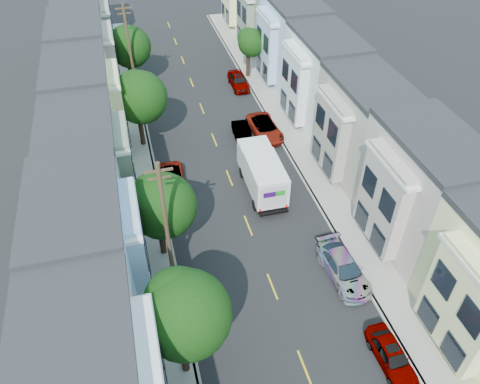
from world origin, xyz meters
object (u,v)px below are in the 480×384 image
at_px(tree_b, 184,315).
at_px(parked_right_c, 265,128).
at_px(tree_e, 129,47).
at_px(fedex_truck, 262,173).
at_px(utility_pole_near, 167,229).
at_px(parked_right_d, 238,81).
at_px(tree_c, 162,206).
at_px(parked_left_d, 172,181).
at_px(parked_right_a, 391,355).
at_px(utility_pole_far, 130,53).
at_px(tree_d, 140,98).
at_px(parked_left_c, 202,305).
at_px(tree_far_r, 251,43).
at_px(parked_right_b, 343,268).
at_px(lead_sedan, 242,134).

bearing_deg(tree_b, parked_right_c, 63.00).
xyz_separation_m(tree_e, fedex_truck, (8.51, -20.88, -2.80)).
distance_m(utility_pole_near, fedex_truck, 12.03).
distance_m(fedex_truck, parked_right_d, 18.02).
height_order(tree_c, parked_left_d, tree_c).
distance_m(fedex_truck, parked_right_c, 8.31).
relative_size(parked_left_d, parked_right_a, 1.12).
distance_m(utility_pole_far, parked_left_d, 16.56).
relative_size(tree_d, parked_left_c, 1.79).
bearing_deg(parked_left_c, tree_d, 92.95).
xyz_separation_m(tree_c, tree_far_r, (13.20, 24.86, -0.46)).
xyz_separation_m(tree_far_r, parked_left_c, (-11.79, -30.44, -3.40)).
relative_size(tree_d, parked_right_b, 1.42).
bearing_deg(parked_right_a, parked_right_b, 88.85).
bearing_deg(parked_right_b, utility_pole_far, 108.32).
relative_size(tree_c, tree_far_r, 1.20).
relative_size(parked_right_a, parked_right_b, 0.83).
relative_size(tree_far_r, utility_pole_far, 0.56).
relative_size(tree_b, tree_d, 1.04).
height_order(utility_pole_near, parked_right_a, utility_pole_near).
height_order(tree_d, parked_right_c, tree_d).
height_order(utility_pole_far, parked_right_d, utility_pole_far).
bearing_deg(tree_c, parked_right_a, -46.49).
height_order(tree_c, utility_pole_near, utility_pole_near).
bearing_deg(parked_left_c, tree_c, 102.95).
relative_size(parked_left_d, parked_right_b, 0.93).
height_order(tree_b, tree_e, tree_b).
bearing_deg(tree_b, utility_pole_near, 89.98).
bearing_deg(parked_left_d, tree_e, 97.04).
xyz_separation_m(tree_c, utility_pole_far, (0.00, 23.13, 0.68)).
bearing_deg(utility_pole_far, tree_e, 90.04).
bearing_deg(tree_b, parked_right_a, -12.83).
relative_size(tree_far_r, parked_left_c, 1.38).
distance_m(tree_d, fedex_truck, 12.85).
distance_m(tree_b, tree_d, 23.30).
relative_size(lead_sedan, parked_left_d, 0.84).
xyz_separation_m(tree_b, utility_pole_near, (0.00, 6.38, -0.04)).
height_order(parked_right_a, parked_right_c, parked_right_c).
distance_m(parked_right_a, parked_right_c, 24.53).
xyz_separation_m(tree_d, lead_sedan, (8.89, -1.57, -4.24)).
relative_size(tree_c, utility_pole_near, 0.68).
relative_size(parked_left_c, parked_left_d, 0.86).
height_order(tree_c, utility_pole_far, utility_pole_far).
height_order(utility_pole_near, parked_left_d, utility_pole_near).
xyz_separation_m(tree_b, tree_e, (-0.00, 35.08, -0.59)).
bearing_deg(parked_right_a, parked_left_d, 116.07).
xyz_separation_m(utility_pole_near, utility_pole_far, (0.00, 26.00, 0.00)).
height_order(tree_e, parked_right_a, tree_e).
bearing_deg(tree_c, utility_pole_far, 90.00).
bearing_deg(tree_b, fedex_truck, 59.05).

